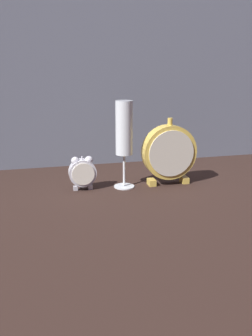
% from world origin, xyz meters
% --- Properties ---
extents(ground_plane, '(4.00, 4.00, 0.00)m').
position_xyz_m(ground_plane, '(0.00, 0.00, 0.00)').
color(ground_plane, black).
extents(fabric_backdrop_drape, '(1.32, 0.01, 0.65)m').
position_xyz_m(fabric_backdrop_drape, '(0.00, 0.33, 0.33)').
color(fabric_backdrop_drape, slate).
rests_on(fabric_backdrop_drape, ground_plane).
extents(alarm_clock_twin_bell, '(0.08, 0.03, 0.10)m').
position_xyz_m(alarm_clock_twin_bell, '(-0.13, 0.06, 0.05)').
color(alarm_clock_twin_bell, silver).
rests_on(alarm_clock_twin_bell, ground_plane).
extents(mantel_clock_silver, '(0.16, 0.04, 0.20)m').
position_xyz_m(mantel_clock_silver, '(0.12, 0.05, 0.10)').
color(mantel_clock_silver, gold).
rests_on(mantel_clock_silver, ground_plane).
extents(champagne_flute, '(0.06, 0.06, 0.25)m').
position_xyz_m(champagne_flute, '(-0.01, 0.05, 0.16)').
color(champagne_flute, silver).
rests_on(champagne_flute, ground_plane).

